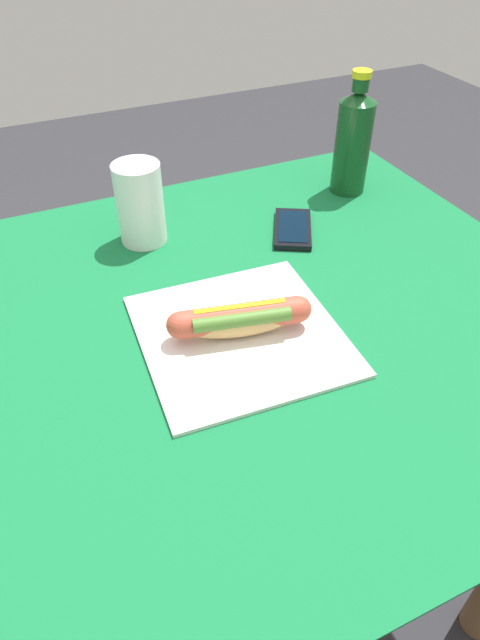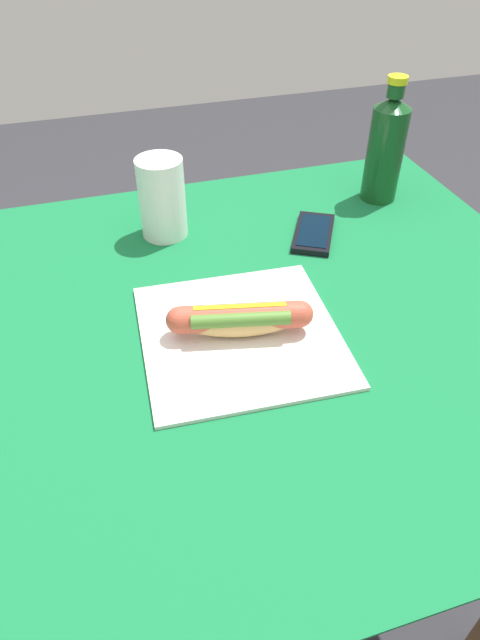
{
  "view_description": "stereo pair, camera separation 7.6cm",
  "coord_description": "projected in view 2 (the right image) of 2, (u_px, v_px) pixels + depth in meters",
  "views": [
    {
      "loc": [
        0.18,
        0.56,
        1.27
      ],
      "look_at": [
        -0.06,
        0.04,
        0.77
      ],
      "focal_mm": 31.09,
      "sensor_mm": 36.0,
      "label": 1
    },
    {
      "loc": [
        0.11,
        0.59,
        1.27
      ],
      "look_at": [
        -0.06,
        0.04,
        0.77
      ],
      "focal_mm": 31.09,
      "sensor_mm": 36.0,
      "label": 2
    }
  ],
  "objects": [
    {
      "name": "cell_phone",
      "position": [
        314.0,
        233.0,
        0.98
      ],
      "size": [
        0.12,
        0.14,
        0.01
      ],
      "color": "black",
      "rests_on": "dining_table"
    },
    {
      "name": "paper_wrapper",
      "position": [
        240.0,
        335.0,
        0.78
      ],
      "size": [
        0.29,
        0.29,
        0.01
      ],
      "primitive_type": "cube",
      "rotation": [
        0.0,
        0.0,
        -0.06
      ],
      "color": "silver",
      "rests_on": "dining_table"
    },
    {
      "name": "ground_plane",
      "position": [
        210.0,
        571.0,
        1.27
      ],
      "size": [
        6.0,
        6.0,
        0.0
      ],
      "primitive_type": "plane",
      "color": "#2D2D33",
      "rests_on": "ground"
    },
    {
      "name": "dining_table",
      "position": [
        197.0,
        390.0,
        0.88
      ],
      "size": [
        1.18,
        0.89,
        0.74
      ],
      "color": "brown",
      "rests_on": "ground"
    },
    {
      "name": "soda_bottle",
      "position": [
        386.0,
        148.0,
        1.03
      ],
      "size": [
        0.07,
        0.07,
        0.23
      ],
      "color": "#14471E",
      "rests_on": "dining_table"
    },
    {
      "name": "hot_dog",
      "position": [
        240.0,
        319.0,
        0.76
      ],
      "size": [
        0.2,
        0.08,
        0.05
      ],
      "color": "tan",
      "rests_on": "paper_wrapper"
    },
    {
      "name": "drinking_cup",
      "position": [
        162.0,
        198.0,
        0.94
      ],
      "size": [
        0.08,
        0.08,
        0.14
      ],
      "primitive_type": "cylinder",
      "color": "white",
      "rests_on": "dining_table"
    }
  ]
}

